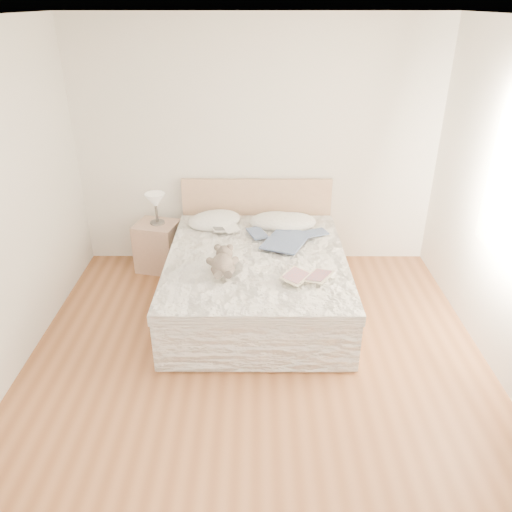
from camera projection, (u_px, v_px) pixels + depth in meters
The scene contains 13 objects.
floor at pixel (256, 381), 4.10m from camera, with size 4.00×4.50×0.00m, color brown.
ceiling at pixel (257, 18), 2.86m from camera, with size 4.00×4.50×0.00m, color white.
wall_back at pixel (257, 147), 5.48m from camera, with size 4.00×0.02×2.70m, color white.
bed at pixel (257, 277), 5.02m from camera, with size 1.72×2.14×1.00m.
nightstand at pixel (158, 246), 5.71m from camera, with size 0.45×0.40×0.56m, color tan.
table_lamp at pixel (155, 202), 5.48m from camera, with size 0.29×0.29×0.35m.
pillow_left at pixel (215, 220), 5.47m from camera, with size 0.60×0.42×0.18m, color white.
pillow_middle at pixel (274, 221), 5.46m from camera, with size 0.55×0.38×0.16m, color white.
pillow_right at pixel (289, 222), 5.42m from camera, with size 0.58×0.41×0.18m, color white.
blouse at pixel (286, 240), 5.04m from camera, with size 0.59×0.62×0.02m, color #37486C, non-canonical shape.
photo_book at pixel (225, 229), 5.29m from camera, with size 0.30×0.21×0.02m, color white.
childrens_book at pixel (307, 277), 4.37m from camera, with size 0.41×0.28×0.03m, color beige.
teddy_bear at pixel (222, 271), 4.43m from camera, with size 0.25×0.36×0.19m, color #6B5D53, non-canonical shape.
Camera 1 is at (0.00, -3.17, 2.80)m, focal length 35.00 mm.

